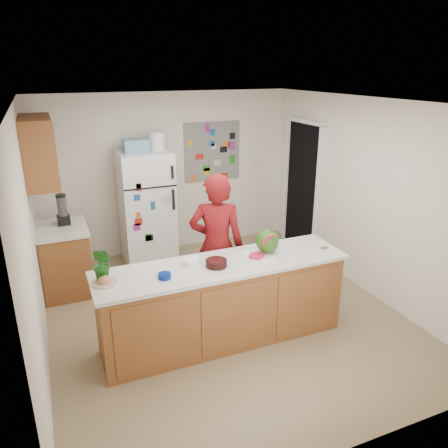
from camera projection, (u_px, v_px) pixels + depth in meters
name	position (u px, v px, depth m)	size (l,w,h in m)	color
floor	(223.00, 314.00, 5.35)	(4.00, 4.50, 0.02)	brown
wall_back	(168.00, 174.00, 6.88)	(4.00, 0.02, 2.50)	beige
wall_left	(29.00, 243.00, 4.19)	(0.02, 4.50, 2.50)	beige
wall_right	(366.00, 197.00, 5.65)	(0.02, 4.50, 2.50)	beige
ceiling	(222.00, 101.00, 4.49)	(4.00, 4.50, 0.02)	white
doorway	(302.00, 188.00, 6.98)	(0.03, 0.85, 2.04)	black
peninsula_base	(223.00, 304.00, 4.69)	(2.60, 0.62, 0.88)	brown
peninsula_top	(223.00, 265.00, 4.53)	(2.68, 0.70, 0.04)	silver
side_counter_base	(65.00, 261.00, 5.76)	(0.60, 0.80, 0.86)	brown
side_counter_top	(61.00, 229.00, 5.60)	(0.64, 0.84, 0.04)	silver
upper_cabinets	(39.00, 151.00, 5.17)	(0.35, 1.00, 0.80)	brown
refrigerator	(147.00, 208.00, 6.52)	(0.75, 0.70, 1.70)	silver
fridge_top_bin	(136.00, 146.00, 6.17)	(0.35, 0.28, 0.18)	#5999B2
photo_collage	(212.00, 152.00, 7.03)	(0.95, 0.01, 0.95)	slate
person	(217.00, 246.00, 5.09)	(0.64, 0.42, 1.74)	maroon
blender_appliance	(62.00, 210.00, 5.64)	(0.12, 0.12, 0.38)	black
cutting_board	(263.00, 254.00, 4.74)	(0.39, 0.30, 0.01)	white
watermelon	(267.00, 241.00, 4.73)	(0.26, 0.26, 0.26)	#29621B
watermelon_slice	(257.00, 256.00, 4.65)	(0.17, 0.17, 0.02)	red
cherry_bowl	(216.00, 263.00, 4.45)	(0.22, 0.22, 0.07)	black
white_bowl	(192.00, 261.00, 4.50)	(0.18, 0.18, 0.06)	white
cobalt_bowl	(164.00, 276.00, 4.20)	(0.13, 0.13, 0.05)	navy
plate	(105.00, 283.00, 4.10)	(0.23, 0.23, 0.02)	beige
paper_towel	(268.00, 259.00, 4.61)	(0.17, 0.15, 0.02)	white
keys	(324.00, 248.00, 4.90)	(0.09, 0.04, 0.01)	slate
potted_plant	(103.00, 265.00, 4.07)	(0.20, 0.16, 0.36)	#133D0F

